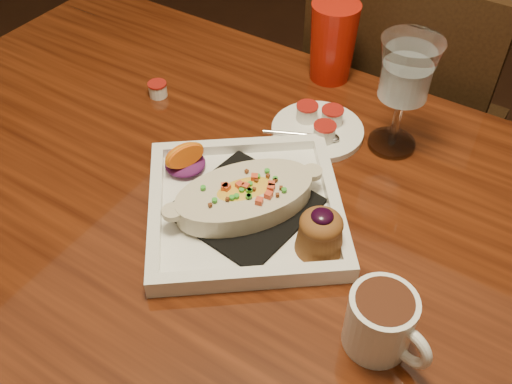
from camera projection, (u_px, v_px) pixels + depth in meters
The scene contains 8 objects.
table at pixel (256, 263), 0.91m from camera, with size 1.50×0.90×0.75m.
chair_far at pixel (396, 127), 1.39m from camera, with size 0.42×0.42×0.93m.
plate at pixel (251, 204), 0.84m from camera, with size 0.40×0.40×0.08m.
coffee_mug at pixel (382, 321), 0.67m from camera, with size 0.11×0.08×0.09m.
goblet at pixel (406, 76), 0.87m from camera, with size 0.10×0.10×0.20m.
saucer at pixel (317, 128), 0.98m from camera, with size 0.16×0.16×0.11m.
creamer_loose at pixel (158, 89), 1.06m from camera, with size 0.04×0.04×0.03m.
red_tumbler at pixel (333, 42), 1.06m from camera, with size 0.09×0.09×0.15m, color red.
Camera 1 is at (0.30, -0.47, 1.38)m, focal length 40.00 mm.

